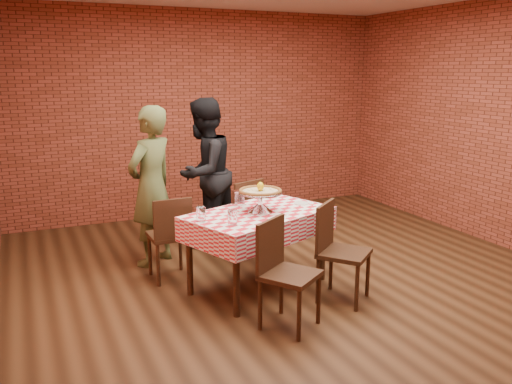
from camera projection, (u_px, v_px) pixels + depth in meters
ground at (302, 284)px, 5.23m from camera, size 6.00×6.00×0.00m
back_wall at (202, 114)px, 7.57m from camera, size 5.50×0.00×5.50m
table at (258, 250)px, 5.09m from camera, size 1.53×1.22×0.75m
tablecloth at (259, 223)px, 5.03m from camera, size 1.58×1.27×0.23m
pizza_stand at (260, 202)px, 5.00m from camera, size 0.42×0.42×0.19m
pizza at (260, 192)px, 4.98m from camera, size 0.41×0.41×0.03m
lemon at (260, 186)px, 4.97m from camera, size 0.07×0.07×0.09m
water_glass_left at (232, 217)px, 4.57m from camera, size 0.11×0.11×0.13m
water_glass_right at (201, 214)px, 4.67m from camera, size 0.11×0.11×0.13m
side_plate at (301, 203)px, 5.30m from camera, size 0.19×0.19×0.01m
sweetener_packet_a at (311, 204)px, 5.30m from camera, size 0.06×0.06×0.00m
sweetener_packet_b at (311, 203)px, 5.33m from camera, size 0.05×0.04×0.00m
condiment_caddy at (238, 198)px, 5.23m from camera, size 0.11×0.08×0.15m
chair_near_left at (290, 276)px, 4.27m from camera, size 0.57×0.57×0.89m
chair_near_right at (344, 253)px, 4.78m from camera, size 0.59×0.59×0.90m
chair_far_left at (169, 237)px, 5.30m from camera, size 0.39×0.39×0.86m
chair_far_right at (237, 218)px, 5.90m from camera, size 0.55×0.55×0.90m
diner_olive at (151, 186)px, 5.63m from camera, size 0.75×0.70×1.72m
diner_black at (204, 173)px, 6.25m from camera, size 1.08×1.06×1.76m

